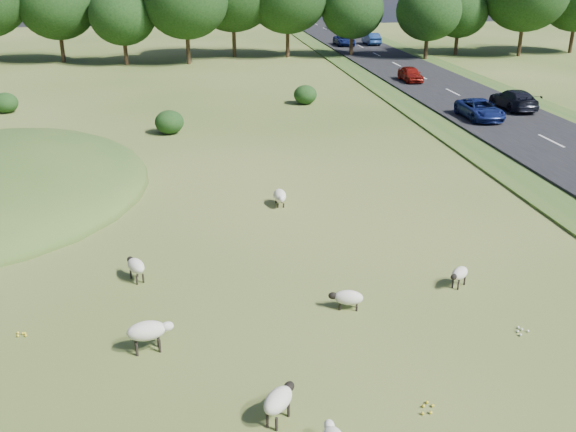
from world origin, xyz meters
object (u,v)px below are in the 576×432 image
at_px(sheep_0, 280,196).
at_px(car_0, 344,40).
at_px(sheep_5, 136,266).
at_px(sheep_6, 348,297).
at_px(car_1, 514,99).
at_px(sheep_2, 459,274).
at_px(car_6, 480,109).
at_px(sheep_1, 279,400).
at_px(car_3, 336,24).
at_px(car_2, 371,39).
at_px(sheep_3, 148,331).
at_px(car_4, 411,74).

distance_m(sheep_0, car_0, 59.48).
bearing_deg(sheep_5, sheep_6, -140.07).
xyz_separation_m(sheep_0, car_1, (19.73, 17.16, 0.50)).
distance_m(sheep_2, car_6, 25.62).
distance_m(sheep_0, sheep_1, 14.89).
bearing_deg(sheep_5, car_6, -72.55).
relative_size(sheep_2, car_6, 0.20).
bearing_deg(sheep_1, car_3, 24.40).
bearing_deg(sheep_1, car_2, 20.63).
relative_size(sheep_6, car_6, 0.25).
height_order(car_3, car_6, car_3).
height_order(sheep_0, car_6, car_6).
xyz_separation_m(sheep_2, sheep_3, (-10.32, -2.52, 0.17)).
xyz_separation_m(sheep_0, car_6, (15.93, 14.48, 0.43)).
bearing_deg(sheep_2, car_6, -156.51).
bearing_deg(car_4, sheep_5, -120.97).
height_order(sheep_6, car_1, car_1).
distance_m(sheep_5, car_6, 30.44).
height_order(sheep_6, car_0, car_0).
height_order(sheep_2, sheep_6, sheep_2).
bearing_deg(sheep_1, sheep_5, 63.63).
relative_size(sheep_1, car_6, 0.26).
xyz_separation_m(sheep_0, sheep_5, (-5.95, -6.68, 0.10)).
bearing_deg(sheep_5, car_2, -48.30).
xyz_separation_m(sheep_6, car_1, (18.79, 26.83, 0.56)).
xyz_separation_m(car_1, car_2, (0.00, 40.62, 0.03)).
xyz_separation_m(sheep_0, car_2, (19.73, 57.78, 0.53)).
bearing_deg(sheep_2, sheep_5, -51.94).
distance_m(sheep_1, car_1, 38.59).
height_order(car_2, car_4, car_2).
height_order(sheep_3, car_4, car_4).
bearing_deg(car_3, car_1, 90.00).
distance_m(car_1, car_3, 63.01).
bearing_deg(sheep_3, sheep_0, 55.96).
bearing_deg(car_1, sheep_6, 54.99).
distance_m(sheep_0, car_2, 61.06).
xyz_separation_m(sheep_6, car_4, (14.99, 39.45, 0.50)).
bearing_deg(car_2, sheep_1, 73.37).
height_order(sheep_6, car_3, car_3).
height_order(sheep_2, car_1, car_1).
bearing_deg(car_4, sheep_0, -118.16).
relative_size(sheep_2, sheep_5, 0.81).
distance_m(sheep_3, car_4, 46.17).
relative_size(sheep_2, car_3, 0.19).
xyz_separation_m(car_4, car_6, (0.00, -15.30, -0.00)).
relative_size(sheep_0, car_3, 0.26).
distance_m(sheep_6, car_1, 32.76).
distance_m(sheep_0, car_6, 21.53).
relative_size(sheep_0, car_0, 0.27).
xyz_separation_m(sheep_5, car_3, (25.68, 86.85, 0.40)).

